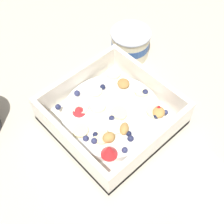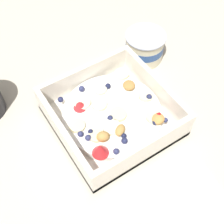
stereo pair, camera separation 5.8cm
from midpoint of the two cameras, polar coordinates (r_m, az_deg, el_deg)
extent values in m
plane|color=beige|center=(0.59, 2.45, -3.21)|extent=(2.40, 2.40, 0.00)
cube|color=white|center=(0.60, 2.76, -1.58)|extent=(0.22, 0.22, 0.01)
cube|color=white|center=(0.55, -6.12, -4.95)|extent=(0.22, 0.01, 0.06)
cube|color=white|center=(0.62, 10.78, 4.17)|extent=(0.22, 0.01, 0.06)
cube|color=white|center=(0.63, -2.53, 6.39)|extent=(0.01, 0.20, 0.06)
cube|color=white|center=(0.54, 9.21, -7.73)|extent=(0.01, 0.20, 0.06)
cylinder|color=white|center=(0.58, 2.81, -0.80)|extent=(0.19, 0.19, 0.02)
cylinder|color=beige|center=(0.54, 0.08, -4.71)|extent=(0.03, 0.03, 0.01)
cylinder|color=beige|center=(0.56, -3.63, -2.85)|extent=(0.04, 0.04, 0.01)
cylinder|color=#F4EAB7|center=(0.58, 0.30, 1.18)|extent=(0.04, 0.04, 0.01)
cylinder|color=#F7EFC6|center=(0.61, 0.35, 4.14)|extent=(0.04, 0.04, 0.01)
cylinder|color=beige|center=(0.57, 4.21, -0.83)|extent=(0.04, 0.04, 0.01)
cylinder|color=beige|center=(0.58, 10.82, -1.19)|extent=(0.04, 0.04, 0.01)
cylinder|color=beige|center=(0.60, 9.13, 2.88)|extent=(0.03, 0.03, 0.01)
cylinder|color=#F4EAB7|center=(0.63, 4.44, 6.94)|extent=(0.04, 0.04, 0.01)
cylinder|color=#F7EFC6|center=(0.55, 2.92, -3.11)|extent=(0.04, 0.04, 0.01)
cylinder|color=#F7EFC6|center=(0.59, -2.85, 1.55)|extent=(0.04, 0.04, 0.01)
cone|color=red|center=(0.52, 0.95, -7.31)|extent=(0.04, 0.04, 0.03)
cone|color=red|center=(0.57, 11.70, -0.81)|extent=(0.03, 0.03, 0.02)
cone|color=red|center=(0.58, -3.30, 1.20)|extent=(0.03, 0.03, 0.02)
sphere|color=navy|center=(0.54, -1.48, -5.13)|extent=(0.01, 0.01, 0.01)
sphere|color=navy|center=(0.57, 12.93, -1.70)|extent=(0.01, 0.01, 0.01)
sphere|color=#191E3D|center=(0.55, -1.05, -3.97)|extent=(0.01, 0.01, 0.01)
sphere|color=navy|center=(0.53, 3.94, -7.68)|extent=(0.01, 0.01, 0.01)
sphere|color=navy|center=(0.55, -3.16, -4.16)|extent=(0.01, 0.01, 0.01)
sphere|color=#23284C|center=(0.54, 5.44, -5.67)|extent=(0.01, 0.01, 0.01)
sphere|color=#191E3D|center=(0.57, 11.10, -2.08)|extent=(0.01, 0.01, 0.01)
sphere|color=#191E3D|center=(0.61, 1.93, 4.75)|extent=(0.01, 0.01, 0.01)
sphere|color=#23284C|center=(0.59, -6.98, 2.15)|extent=(0.01, 0.01, 0.01)
sphere|color=navy|center=(0.60, -3.08, 4.23)|extent=(0.01, 0.01, 0.01)
sphere|color=#191E3D|center=(0.55, 5.65, -4.53)|extent=(0.01, 0.01, 0.01)
sphere|color=#23284C|center=(0.60, 9.60, 2.83)|extent=(0.01, 0.01, 0.01)
sphere|color=#23284C|center=(0.56, 2.70, -1.38)|extent=(0.01, 0.01, 0.01)
ellipsoid|color=#AD7F42|center=(0.61, 5.94, 4.86)|extent=(0.03, 0.03, 0.02)
ellipsoid|color=tan|center=(0.57, 11.62, -1.51)|extent=(0.03, 0.03, 0.02)
ellipsoid|color=tan|center=(0.54, 1.34, -4.90)|extent=(0.03, 0.03, 0.02)
ellipsoid|color=tan|center=(0.55, 4.39, -3.78)|extent=(0.03, 0.03, 0.02)
ellipsoid|color=silver|center=(0.66, -6.02, 6.10)|extent=(0.04, 0.05, 0.01)
cylinder|color=silver|center=(0.68, 0.87, 8.22)|extent=(0.03, 0.12, 0.01)
cylinder|color=beige|center=(0.70, 8.57, 11.88)|extent=(0.08, 0.08, 0.06)
cylinder|color=#2D5193|center=(0.70, 8.60, 12.07)|extent=(0.09, 0.09, 0.02)
cylinder|color=#B7BCC6|center=(0.68, 8.92, 13.88)|extent=(0.09, 0.09, 0.00)
cube|color=white|center=(0.55, 18.29, -16.70)|extent=(0.13, 0.13, 0.01)
camera|label=1|loc=(0.03, -87.13, 4.08)|focal=48.34mm
camera|label=2|loc=(0.03, 92.87, -4.08)|focal=48.34mm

